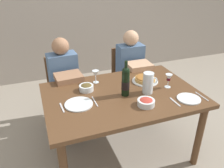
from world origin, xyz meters
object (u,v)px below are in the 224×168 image
(wine_bottle, at_px, (126,81))
(wine_glass_right_diner, at_px, (96,74))
(chair_left, at_px, (63,85))
(diner_right, at_px, (133,73))
(wine_glass_left_diner, at_px, (169,78))
(diner_left, at_px, (66,85))
(baked_tart, at_px, (145,79))
(salad_bowl, at_px, (146,102))
(olive_bowl, at_px, (86,87))
(chair_right, at_px, (126,74))
(dining_table, at_px, (122,101))
(dinner_plate_right_setting, at_px, (189,99))
(dinner_plate_left_setting, at_px, (79,104))
(water_pitcher, at_px, (148,84))

(wine_bottle, height_order, wine_glass_right_diner, wine_bottle)
(chair_left, distance_m, diner_right, 0.93)
(wine_glass_left_diner, xyz_separation_m, diner_left, (-0.94, 0.69, -0.25))
(wine_bottle, height_order, chair_left, wine_bottle)
(baked_tart, distance_m, diner_left, 0.94)
(salad_bowl, distance_m, chair_left, 1.33)
(wine_glass_right_diner, bearing_deg, salad_bowl, -63.98)
(olive_bowl, bearing_deg, salad_bowl, -46.63)
(olive_bowl, height_order, wine_glass_left_diner, wine_glass_left_diner)
(wine_bottle, height_order, wine_glass_left_diner, wine_bottle)
(wine_bottle, xyz_separation_m, chair_right, (0.43, 0.96, -0.41))
(diner_right, bearing_deg, dining_table, 57.72)
(dinner_plate_right_setting, distance_m, diner_left, 1.40)
(olive_bowl, relative_size, diner_right, 0.12)
(dining_table, relative_size, chair_left, 1.72)
(diner_left, height_order, chair_right, diner_left)
(dinner_plate_left_setting, relative_size, dinner_plate_right_setting, 1.16)
(baked_tart, xyz_separation_m, dinner_plate_right_setting, (0.21, -0.48, -0.02))
(dinner_plate_left_setting, bearing_deg, diner_left, 90.00)
(baked_tart, height_order, diner_right, diner_right)
(chair_left, bearing_deg, diner_left, 89.36)
(wine_bottle, bearing_deg, olive_bowl, 146.57)
(dining_table, distance_m, diner_left, 0.79)
(water_pitcher, height_order, diner_left, diner_left)
(water_pitcher, bearing_deg, chair_right, 78.21)
(chair_right, relative_size, diner_right, 0.75)
(dinner_plate_right_setting, bearing_deg, wine_glass_right_diner, 138.20)
(olive_bowl, relative_size, chair_right, 0.17)
(dinner_plate_right_setting, height_order, diner_left, diner_left)
(dinner_plate_right_setting, relative_size, diner_left, 0.19)
(water_pitcher, relative_size, wine_glass_left_diner, 1.46)
(wine_bottle, xyz_separation_m, olive_bowl, (-0.33, 0.22, -0.11))
(chair_right, bearing_deg, dinner_plate_left_setting, 48.51)
(water_pitcher, xyz_separation_m, dinner_plate_right_setting, (0.30, -0.25, -0.09))
(wine_bottle, relative_size, dinner_plate_left_setting, 1.38)
(water_pitcher, bearing_deg, wine_glass_left_diner, 6.82)
(salad_bowl, xyz_separation_m, dinner_plate_left_setting, (-0.56, 0.22, -0.03))
(baked_tart, xyz_separation_m, diner_right, (0.11, 0.53, -0.17))
(wine_bottle, relative_size, diner_left, 0.30)
(dinner_plate_left_setting, bearing_deg, chair_left, 90.79)
(water_pitcher, xyz_separation_m, baked_tart, (0.09, 0.23, -0.07))
(water_pitcher, bearing_deg, dining_table, 163.90)
(dinner_plate_right_setting, height_order, diner_right, diner_right)
(wine_bottle, height_order, olive_bowl, wine_bottle)
(wine_bottle, xyz_separation_m, wine_glass_right_diner, (-0.19, 0.36, -0.05))
(olive_bowl, xyz_separation_m, diner_right, (0.76, 0.50, -0.18))
(salad_bowl, height_order, chair_right, chair_right)
(diner_left, bearing_deg, dining_table, 120.32)
(baked_tart, bearing_deg, dinner_plate_left_setting, -164.60)
(dining_table, bearing_deg, water_pitcher, -16.10)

